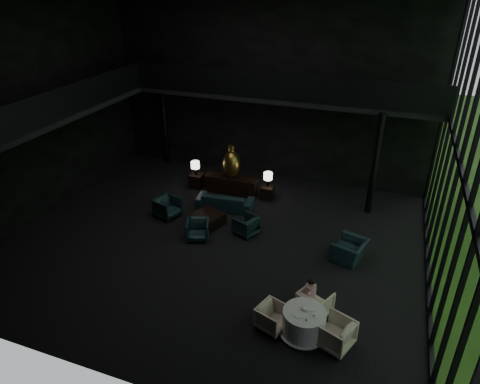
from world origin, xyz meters
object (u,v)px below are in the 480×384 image
(child, at_px, (311,288))
(window_armchair, at_px, (350,247))
(lounge_armchair_south, at_px, (198,229))
(dining_chair_north, at_px, (315,301))
(side_table_right, at_px, (267,193))
(bronze_urn, at_px, (232,164))
(dining_chair_east, at_px, (335,331))
(table_lamp_right, at_px, (268,177))
(side_table_left, at_px, (197,181))
(sofa, at_px, (225,198))
(coffee_table, at_px, (208,219))
(console, at_px, (231,185))
(dining_chair_west, at_px, (273,317))
(lounge_armchair_west, at_px, (167,206))
(table_lamp_left, at_px, (195,165))
(dining_table, at_px, (304,324))
(lounge_armchair_east, at_px, (246,224))

(child, bearing_deg, window_armchair, -104.20)
(lounge_armchair_south, height_order, dining_chair_north, dining_chair_north)
(side_table_right, relative_size, lounge_armchair_south, 0.73)
(bronze_urn, relative_size, dining_chair_east, 1.52)
(child, bearing_deg, bronze_urn, -52.33)
(table_lamp_right, bearing_deg, side_table_left, -179.16)
(sofa, bearing_deg, coffee_table, 78.84)
(console, bearing_deg, sofa, -78.66)
(window_armchair, height_order, dining_chair_east, window_armchair)
(dining_chair_east, bearing_deg, console, -120.39)
(table_lamp_right, bearing_deg, console, -178.09)
(side_table_left, bearing_deg, dining_chair_west, -51.60)
(lounge_armchair_west, height_order, child, child)
(side_table_right, relative_size, window_armchair, 0.52)
(table_lamp_left, height_order, lounge_armchair_south, table_lamp_left)
(dining_chair_north, bearing_deg, side_table_left, -18.34)
(side_table_right, height_order, dining_chair_west, dining_chair_west)
(sofa, distance_m, coffee_table, 1.41)
(bronze_urn, relative_size, dining_chair_north, 1.65)
(table_lamp_right, xyz_separation_m, lounge_armchair_west, (-3.15, -2.73, -0.53))
(side_table_right, distance_m, coffee_table, 3.09)
(sofa, height_order, dining_chair_west, sofa)
(console, relative_size, table_lamp_left, 3.68)
(dining_table, bearing_deg, side_table_left, 132.54)
(side_table_left, xyz_separation_m, dining_chair_west, (5.44, -6.86, 0.06))
(console, height_order, coffee_table, console)
(table_lamp_left, distance_m, table_lamp_right, 3.20)
(lounge_armchair_east, bearing_deg, sofa, -114.23)
(side_table_left, relative_size, lounge_armchair_south, 0.79)
(lounge_armchair_west, height_order, dining_table, lounge_armchair_west)
(coffee_table, distance_m, dining_chair_east, 6.79)
(lounge_armchair_east, bearing_deg, table_lamp_right, -156.48)
(bronze_urn, relative_size, side_table_right, 2.48)
(lounge_armchair_west, distance_m, coffee_table, 1.70)
(child, bearing_deg, lounge_armchair_east, -46.25)
(coffee_table, height_order, dining_table, dining_table)
(lounge_armchair_south, distance_m, dining_table, 5.46)
(sofa, distance_m, child, 6.31)
(side_table_left, distance_m, child, 8.58)
(side_table_right, relative_size, lounge_armchair_east, 0.73)
(bronze_urn, bearing_deg, dining_chair_west, -61.09)
(bronze_urn, height_order, child, bronze_urn)
(console, height_order, table_lamp_left, table_lamp_left)
(dining_table, bearing_deg, child, 92.35)
(table_lamp_left, bearing_deg, sofa, -34.10)
(lounge_armchair_east, bearing_deg, coffee_table, -71.16)
(console, height_order, lounge_armchair_south, lounge_armchair_south)
(console, distance_m, coffee_table, 2.71)
(table_lamp_left, xyz_separation_m, lounge_armchair_west, (0.05, -2.62, -0.59))
(bronze_urn, height_order, table_lamp_right, bronze_urn)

